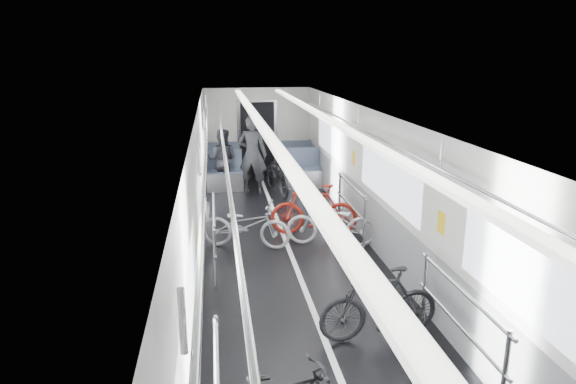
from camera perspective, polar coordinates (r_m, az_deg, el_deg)
name	(u,v)px	position (r m, az deg, el deg)	size (l,w,h in m)	color
car_shell	(281,174)	(9.71, -0.77, 2.00)	(3.02, 14.01, 2.41)	black
bike_left_far	(246,225)	(9.09, -4.70, -3.66)	(0.55, 1.58, 0.83)	#AFAFB4
bike_right_near	(379,303)	(6.37, 10.11, -12.10)	(0.42, 1.50, 0.90)	black
bike_right_mid	(332,223)	(9.18, 4.86, -3.44)	(0.56, 1.60, 0.84)	#AFAFB4
bike_right_far	(314,210)	(9.67, 2.90, -1.96)	(0.46, 1.64, 0.99)	#A21F14
bike_aisle	(278,175)	(12.54, -1.16, 1.85)	(0.59, 1.70, 0.90)	black
person_standing	(253,155)	(12.47, -3.96, 4.17)	(0.70, 0.46, 1.93)	black
person_seated	(222,160)	(12.89, -7.32, 3.57)	(0.75, 0.58, 1.54)	#26252C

